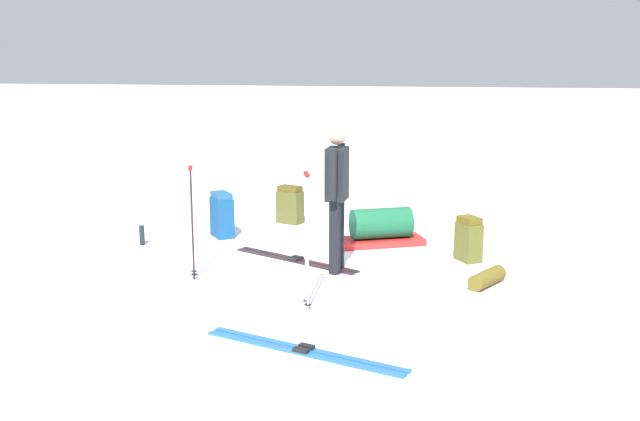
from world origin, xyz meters
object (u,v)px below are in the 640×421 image
object	(u,v)px
backpack_bright	(290,205)
ski_poles_planted_near	(192,216)
ski_pair_far	(304,351)
ski_pair_near	(295,260)
sleeping_mat_rolled	(487,278)
ski_poles_planted_far	(307,234)
thermos_bottle	(142,235)
backpack_large_dark	(222,215)
backpack_small_spare	(469,239)
skier_standing	(337,191)
gear_sled	(381,228)

from	to	relation	value
backpack_bright	ski_poles_planted_near	size ratio (longest dim) A/B	0.43
ski_pair_far	ski_pair_near	bearing A→B (deg)	-168.61
ski_pair_near	backpack_bright	bearing A→B (deg)	-167.79
backpack_bright	sleeping_mat_rolled	world-z (taller)	backpack_bright
ski_pair_near	ski_poles_planted_far	size ratio (longest dim) A/B	1.19
backpack_bright	thermos_bottle	bearing A→B (deg)	-48.23
backpack_large_dark	ski_pair_far	bearing A→B (deg)	24.77
backpack_bright	thermos_bottle	distance (m)	2.29
ski_poles_planted_far	ski_pair_near	bearing A→B (deg)	-166.15
ski_pair_near	backpack_small_spare	bearing A→B (deg)	98.37
ski_poles_planted_near	thermos_bottle	distance (m)	1.81
ski_pair_near	thermos_bottle	world-z (taller)	thermos_bottle
ski_pair_far	ski_poles_planted_near	distance (m)	2.59
backpack_bright	ski_poles_planted_far	xyz separation A→B (m)	(3.65, 0.84, 0.49)
backpack_large_dark	backpack_bright	size ratio (longest dim) A/B	1.11
skier_standing	ski_pair_near	xyz separation A→B (m)	(-0.35, -0.55, -0.94)
skier_standing	backpack_large_dark	world-z (taller)	skier_standing
ski_pair_near	ski_pair_far	size ratio (longest dim) A/B	0.89
backpack_small_spare	sleeping_mat_rolled	world-z (taller)	backpack_small_spare
skier_standing	sleeping_mat_rolled	distance (m)	1.93
backpack_small_spare	ski_poles_planted_far	xyz separation A→B (m)	(1.97, -1.67, 0.50)
ski_pair_near	backpack_large_dark	size ratio (longest dim) A/B	2.68
ski_pair_far	backpack_bright	world-z (taller)	backpack_bright
backpack_small_spare	thermos_bottle	world-z (taller)	backpack_small_spare
backpack_small_spare	ski_poles_planted_near	world-z (taller)	ski_poles_planted_near
skier_standing	sleeping_mat_rolled	size ratio (longest dim) A/B	3.09
ski_pair_near	backpack_small_spare	distance (m)	2.12
backpack_bright	backpack_small_spare	bearing A→B (deg)	56.27
ski_pair_near	backpack_bright	size ratio (longest dim) A/B	2.97
ski_pair_near	skier_standing	bearing A→B (deg)	57.53
ski_pair_near	ski_poles_planted_near	world-z (taller)	ski_poles_planted_near
gear_sled	sleeping_mat_rolled	size ratio (longest dim) A/B	2.18
backpack_large_dark	ski_poles_planted_far	bearing A→B (deg)	30.74
ski_pair_far	ski_poles_planted_near	xyz separation A→B (m)	(-1.93, -1.58, 0.70)
backpack_bright	backpack_small_spare	world-z (taller)	backpack_bright
ski_pair_near	sleeping_mat_rolled	world-z (taller)	sleeping_mat_rolled
ski_pair_far	gear_sled	xyz separation A→B (m)	(-3.70, 0.42, 0.21)
skier_standing	ski_poles_planted_far	size ratio (longest dim) A/B	1.23
ski_pair_far	gear_sled	distance (m)	3.73
ski_poles_planted_near	gear_sled	xyz separation A→B (m)	(-1.77, 2.00, -0.49)
ski_pair_far	thermos_bottle	distance (m)	4.21
gear_sled	skier_standing	bearing A→B (deg)	-18.74
skier_standing	backpack_large_dark	xyz separation A→B (m)	(-1.40, -1.75, -0.65)
backpack_large_dark	backpack_bright	xyz separation A→B (m)	(-0.94, 0.77, -0.03)
skier_standing	backpack_large_dark	distance (m)	2.33
sleeping_mat_rolled	gear_sled	bearing A→B (deg)	-141.80
skier_standing	gear_sled	world-z (taller)	skier_standing
ski_pair_near	ski_pair_far	bearing A→B (deg)	11.39
ski_pair_far	backpack_small_spare	bearing A→B (deg)	153.62
backpack_large_dark	gear_sled	size ratio (longest dim) A/B	0.51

